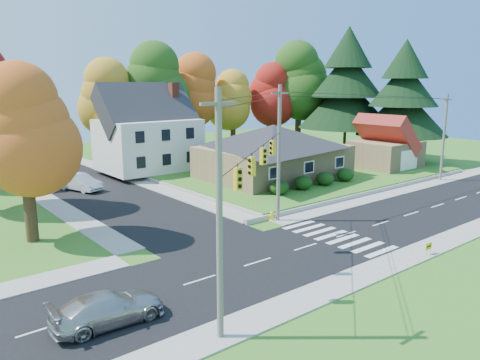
# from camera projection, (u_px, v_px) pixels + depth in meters

# --- Properties ---
(ground) EXTENTS (120.00, 120.00, 0.00)m
(ground) POSITION_uv_depth(u_px,v_px,m) (346.00, 234.00, 31.81)
(ground) COLOR #3D7923
(road_main) EXTENTS (90.00, 8.00, 0.02)m
(road_main) POSITION_uv_depth(u_px,v_px,m) (346.00, 234.00, 31.81)
(road_main) COLOR black
(road_main) RESTS_ON ground
(road_cross) EXTENTS (8.00, 44.00, 0.02)m
(road_cross) POSITION_uv_depth(u_px,v_px,m) (87.00, 186.00, 46.71)
(road_cross) COLOR black
(road_cross) RESTS_ON ground
(sidewalk_north) EXTENTS (90.00, 2.00, 0.08)m
(sidewalk_north) POSITION_uv_depth(u_px,v_px,m) (294.00, 218.00, 35.61)
(sidewalk_north) COLOR #9C9A90
(sidewalk_north) RESTS_ON ground
(sidewalk_south) EXTENTS (90.00, 2.00, 0.08)m
(sidewalk_south) POSITION_uv_depth(u_px,v_px,m) (413.00, 255.00, 27.99)
(sidewalk_south) COLOR #9C9A90
(sidewalk_south) RESTS_ON ground
(lawn) EXTENTS (30.00, 30.00, 0.50)m
(lawn) POSITION_uv_depth(u_px,v_px,m) (275.00, 167.00, 55.74)
(lawn) COLOR #3D7923
(lawn) RESTS_ON ground
(ranch_house) EXTENTS (14.60, 10.60, 5.40)m
(ranch_house) POSITION_uv_depth(u_px,v_px,m) (273.00, 150.00, 48.24)
(ranch_house) COLOR tan
(ranch_house) RESTS_ON lawn
(colonial_house) EXTENTS (10.40, 8.40, 9.60)m
(colonial_house) POSITION_uv_depth(u_px,v_px,m) (148.00, 133.00, 52.24)
(colonial_house) COLOR silver
(colonial_house) RESTS_ON lawn
(garage) EXTENTS (7.30, 6.30, 4.60)m
(garage) POSITION_uv_depth(u_px,v_px,m) (386.00, 147.00, 53.86)
(garage) COLOR tan
(garage) RESTS_ON lawn
(hedge_row) EXTENTS (10.70, 1.70, 1.27)m
(hedge_row) POSITION_uv_depth(u_px,v_px,m) (314.00, 181.00, 43.65)
(hedge_row) COLOR #163A10
(hedge_row) RESTS_ON lawn
(traffic_infrastructure) EXTENTS (38.10, 10.66, 10.00)m
(traffic_infrastructure) POSITION_uv_depth(u_px,v_px,m) (332.00, 158.00, 31.69)
(traffic_infrastructure) COLOR #666059
(traffic_infrastructure) RESTS_ON ground
(tree_lot_0) EXTENTS (6.72, 6.72, 12.51)m
(tree_lot_0) POSITION_uv_depth(u_px,v_px,m) (107.00, 98.00, 54.79)
(tree_lot_0) COLOR #3F2A19
(tree_lot_0) RESTS_ON lawn
(tree_lot_1) EXTENTS (7.84, 7.84, 14.60)m
(tree_lot_1) POSITION_uv_depth(u_px,v_px,m) (156.00, 87.00, 57.44)
(tree_lot_1) COLOR #3F2A19
(tree_lot_1) RESTS_ON lawn
(tree_lot_2) EXTENTS (7.28, 7.28, 13.56)m
(tree_lot_2) POSITION_uv_depth(u_px,v_px,m) (193.00, 91.00, 62.02)
(tree_lot_2) COLOR #3F2A19
(tree_lot_2) RESTS_ON lawn
(tree_lot_3) EXTENTS (6.16, 6.16, 11.47)m
(tree_lot_3) POSITION_uv_depth(u_px,v_px,m) (233.00, 100.00, 65.21)
(tree_lot_3) COLOR #3F2A19
(tree_lot_3) RESTS_ON lawn
(tree_lot_4) EXTENTS (6.72, 6.72, 12.51)m
(tree_lot_4) POSITION_uv_depth(u_px,v_px,m) (270.00, 95.00, 68.00)
(tree_lot_4) COLOR #3F2A19
(tree_lot_4) RESTS_ON lawn
(tree_lot_5) EXTENTS (8.40, 8.40, 15.64)m
(tree_lot_5) POSITION_uv_depth(u_px,v_px,m) (299.00, 81.00, 68.52)
(tree_lot_5) COLOR #3F2A19
(tree_lot_5) RESTS_ON lawn
(conifer_east_a) EXTENTS (12.80, 12.80, 16.96)m
(conifer_east_a) POSITION_uv_depth(u_px,v_px,m) (347.00, 88.00, 63.22)
(conifer_east_a) COLOR #3F2A19
(conifer_east_a) RESTS_ON lawn
(conifer_east_b) EXTENTS (11.20, 11.20, 14.84)m
(conifer_east_b) POSITION_uv_depth(u_px,v_px,m) (403.00, 98.00, 57.96)
(conifer_east_b) COLOR #3F2A19
(conifer_east_b) RESTS_ON lawn
(tree_west_0) EXTENTS (6.16, 6.16, 11.47)m
(tree_west_0) POSITION_uv_depth(u_px,v_px,m) (23.00, 131.00, 29.05)
(tree_west_0) COLOR #3F2A19
(tree_west_0) RESTS_ON ground
(silver_sedan) EXTENTS (4.93, 2.18, 1.41)m
(silver_sedan) POSITION_uv_depth(u_px,v_px,m) (108.00, 308.00, 19.88)
(silver_sedan) COLOR #ACACAC
(silver_sedan) RESTS_ON road_main
(white_car) EXTENTS (3.20, 5.10, 1.59)m
(white_car) POSITION_uv_depth(u_px,v_px,m) (80.00, 182.00, 44.46)
(white_car) COLOR silver
(white_car) RESTS_ON road_cross
(fire_hydrant) EXTENTS (0.43, 0.34, 0.76)m
(fire_hydrant) POSITION_uv_depth(u_px,v_px,m) (272.00, 216.00, 34.79)
(fire_hydrant) COLOR yellow
(fire_hydrant) RESTS_ON ground
(yard_sign) EXTENTS (0.61, 0.04, 0.77)m
(yard_sign) POSITION_uv_depth(u_px,v_px,m) (429.00, 247.00, 27.87)
(yard_sign) COLOR black
(yard_sign) RESTS_ON ground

